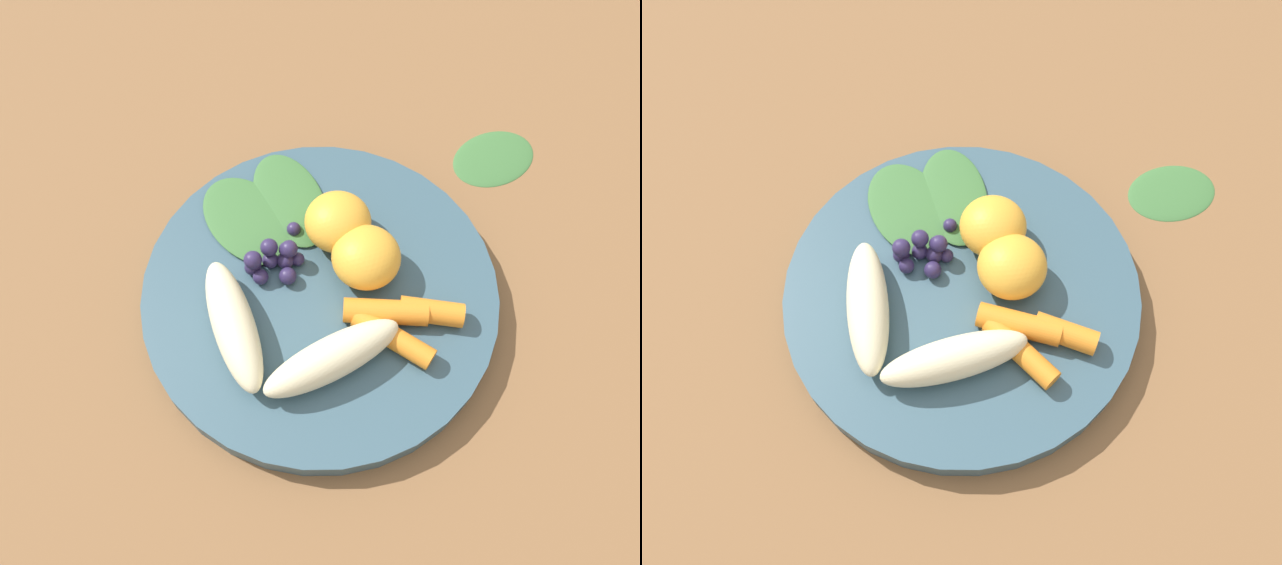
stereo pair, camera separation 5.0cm
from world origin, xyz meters
TOP-DOWN VIEW (x-y plane):
  - ground_plane at (0.00, 0.00)m, footprint 2.40×2.40m
  - bowl at (0.00, 0.00)m, footprint 0.28×0.28m
  - banana_peeled_left at (0.06, 0.03)m, footprint 0.10×0.10m
  - banana_peeled_right at (0.05, -0.05)m, footprint 0.11×0.09m
  - orange_segment_near at (-0.05, -0.00)m, footprint 0.05×0.05m
  - orange_segment_far at (-0.03, 0.03)m, footprint 0.05×0.05m
  - carrot_front at (0.03, 0.07)m, footprint 0.04×0.07m
  - carrot_mid_left at (0.01, 0.05)m, footprint 0.03×0.07m
  - carrot_mid_right at (-0.00, 0.09)m, footprint 0.02×0.05m
  - blueberry_pile at (-0.01, -0.04)m, footprint 0.06×0.04m
  - kale_leaf_left at (-0.07, -0.05)m, footprint 0.11×0.10m
  - kale_leaf_right at (-0.04, -0.07)m, footprint 0.11×0.12m
  - kale_leaf_stray at (-0.18, 0.11)m, footprint 0.10×0.10m

SIDE VIEW (x-z plane):
  - ground_plane at x=0.00m, z-range 0.00..0.00m
  - kale_leaf_stray at x=-0.18m, z-range 0.00..0.01m
  - bowl at x=0.00m, z-range 0.00..0.02m
  - kale_leaf_left at x=-0.07m, z-range 0.02..0.03m
  - kale_leaf_right at x=-0.04m, z-range 0.02..0.03m
  - carrot_front at x=0.03m, z-range 0.02..0.04m
  - carrot_mid_right at x=0.00m, z-range 0.02..0.04m
  - carrot_mid_left at x=0.01m, z-range 0.02..0.04m
  - blueberry_pile at x=-0.01m, z-range 0.02..0.05m
  - banana_peeled_left at x=0.06m, z-range 0.02..0.05m
  - banana_peeled_right at x=0.05m, z-range 0.02..0.05m
  - orange_segment_near at x=-0.05m, z-range 0.02..0.06m
  - orange_segment_far at x=-0.03m, z-range 0.02..0.06m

